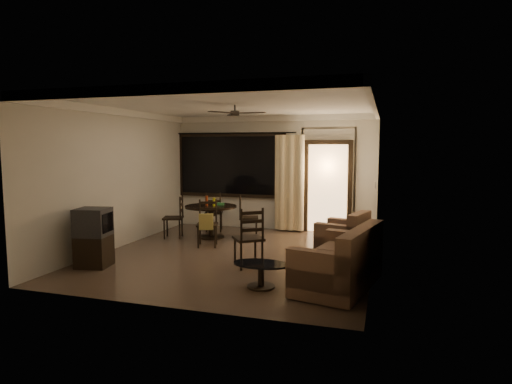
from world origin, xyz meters
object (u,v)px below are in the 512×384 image
(sofa, at_px, (342,264))
(coffee_table, at_px, (261,271))
(armchair, at_px, (345,238))
(dining_table, at_px, (211,212))
(tv_cabinet, at_px, (94,237))
(dining_chair_north, at_px, (214,219))
(dining_chair_south, at_px, (207,232))
(dining_chair_east, at_px, (248,225))
(side_chair, at_px, (249,249))
(dining_chair_west, at_px, (174,225))

(sofa, bearing_deg, coffee_table, -151.82)
(armchair, bearing_deg, sofa, -71.05)
(dining_table, bearing_deg, tv_cabinet, -109.64)
(dining_chair_north, height_order, armchair, dining_chair_north)
(dining_table, distance_m, dining_chair_south, 0.90)
(dining_chair_east, xyz_separation_m, dining_chair_north, (-1.04, 0.49, 0.00))
(dining_table, relative_size, sofa, 0.64)
(tv_cabinet, relative_size, side_chair, 0.97)
(dining_chair_east, height_order, tv_cabinet, tv_cabinet)
(sofa, relative_size, coffee_table, 2.20)
(dining_table, relative_size, dining_chair_south, 1.22)
(dining_table, xyz_separation_m, dining_chair_south, (0.26, -0.82, -0.27))
(dining_chair_west, xyz_separation_m, tv_cabinet, (-0.19, -2.50, 0.22))
(side_chair, bearing_deg, tv_cabinet, -19.31)
(dining_chair_east, xyz_separation_m, dining_chair_south, (-0.53, -1.07, 0.02))
(dining_chair_west, bearing_deg, coffee_table, 28.32)
(dining_chair_west, relative_size, coffee_table, 1.15)
(dining_chair_east, xyz_separation_m, armchair, (2.25, -1.06, 0.06))
(dining_chair_south, height_order, dining_chair_north, same)
(dining_chair_north, bearing_deg, dining_table, 90.12)
(dining_table, xyz_separation_m, coffee_table, (2.05, -2.98, -0.33))
(dining_chair_south, xyz_separation_m, side_chair, (1.28, -1.20, 0.00))
(dining_chair_west, distance_m, side_chair, 2.93)
(dining_chair_east, distance_m, tv_cabinet, 3.51)
(dining_chair_west, xyz_separation_m, dining_chair_north, (0.55, 1.01, 0.00))
(dining_table, relative_size, dining_chair_east, 1.22)
(sofa, bearing_deg, dining_chair_west, 161.38)
(armchair, bearing_deg, dining_table, -179.81)
(dining_chair_north, relative_size, coffee_table, 1.15)
(dining_chair_west, xyz_separation_m, armchair, (3.84, -0.54, 0.06))
(tv_cabinet, height_order, coffee_table, tv_cabinet)
(dining_table, bearing_deg, coffee_table, -55.50)
(dining_chair_north, xyz_separation_m, side_chair, (1.79, -2.76, 0.03))
(dining_chair_east, xyz_separation_m, coffee_table, (1.25, -3.24, -0.04))
(dining_chair_west, xyz_separation_m, sofa, (3.97, -2.41, 0.07))
(tv_cabinet, relative_size, armchair, 1.00)
(dining_chair_north, relative_size, armchair, 0.95)
(dining_table, relative_size, tv_cabinet, 1.15)
(coffee_table, bearing_deg, side_chair, 117.49)
(armchair, relative_size, side_chair, 0.97)
(armchair, distance_m, coffee_table, 2.40)
(sofa, bearing_deg, side_chair, 170.82)
(dining_chair_north, bearing_deg, armchair, 136.84)
(dining_chair_east, xyz_separation_m, tv_cabinet, (-1.78, -3.02, 0.22))
(dining_chair_west, bearing_deg, dining_chair_south, 44.30)
(dining_chair_west, bearing_deg, dining_chair_north, 133.24)
(dining_chair_east, relative_size, side_chair, 0.92)
(dining_chair_north, bearing_deg, side_chair, 104.99)
(dining_chair_south, xyz_separation_m, dining_chair_north, (-0.51, 1.56, -0.02))
(armchair, relative_size, coffee_table, 1.21)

